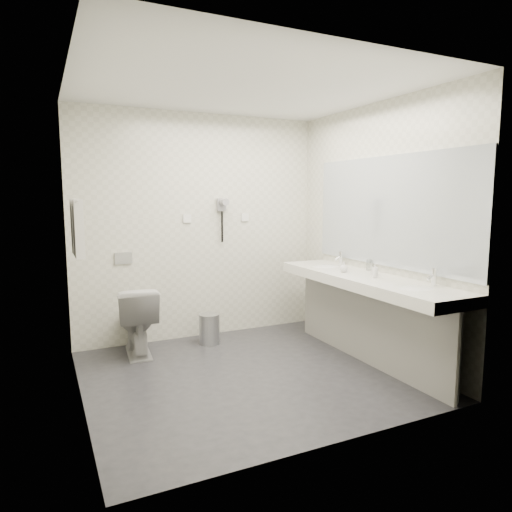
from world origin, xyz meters
TOP-DOWN VIEW (x-y plane):
  - floor at (0.00, 0.00)m, footprint 2.80×2.80m
  - ceiling at (0.00, 0.00)m, footprint 2.80×2.80m
  - wall_back at (0.00, 1.30)m, footprint 2.80×0.00m
  - wall_front at (0.00, -1.30)m, footprint 2.80×0.00m
  - wall_left at (-1.40, 0.00)m, footprint 0.00×2.60m
  - wall_right at (1.40, 0.00)m, footprint 0.00×2.60m
  - vanity_counter at (1.12, -0.20)m, footprint 0.55×2.20m
  - vanity_panel at (1.15, -0.20)m, footprint 0.03×2.15m
  - vanity_post_near at (1.18, -1.24)m, footprint 0.06×0.06m
  - vanity_post_far at (1.18, 0.84)m, footprint 0.06×0.06m
  - mirror at (1.39, -0.20)m, footprint 0.02×2.20m
  - basin_near at (1.12, -0.85)m, footprint 0.40×0.31m
  - basin_far at (1.12, 0.45)m, footprint 0.40×0.31m
  - faucet_near at (1.32, -0.85)m, footprint 0.04×0.04m
  - faucet_far at (1.32, 0.45)m, footprint 0.04×0.04m
  - soap_bottle_a at (1.22, -0.22)m, footprint 0.07×0.07m
  - soap_bottle_b at (1.06, 0.05)m, footprint 0.09×0.09m
  - soap_bottle_c at (1.13, -0.34)m, footprint 0.05×0.05m
  - glass_left at (1.35, 0.02)m, footprint 0.07×0.07m
  - toilet at (-0.79, 0.99)m, footprint 0.45×0.72m
  - flush_plate at (-0.85, 1.29)m, footprint 0.18×0.02m
  - pedal_bin at (-0.02, 0.97)m, footprint 0.24×0.24m
  - bin_lid at (-0.02, 0.97)m, footprint 0.22×0.22m
  - towel_rail at (-1.35, 0.55)m, footprint 0.02×0.62m
  - towel_near at (-1.34, 0.41)m, footprint 0.07×0.24m
  - towel_far at (-1.34, 0.69)m, footprint 0.07×0.24m
  - dryer_cradle at (0.25, 1.27)m, footprint 0.10×0.04m
  - dryer_barrel at (0.25, 1.20)m, footprint 0.08×0.14m
  - dryer_cord at (0.25, 1.26)m, footprint 0.02×0.02m
  - switch_plate_a at (-0.15, 1.29)m, footprint 0.09×0.02m
  - switch_plate_b at (0.55, 1.29)m, footprint 0.09×0.02m

SIDE VIEW (x-z plane):
  - floor at x=0.00m, z-range 0.00..0.00m
  - pedal_bin at x=-0.02m, z-range 0.00..0.31m
  - bin_lid at x=-0.02m, z-range 0.31..0.33m
  - toilet at x=-0.79m, z-range 0.00..0.70m
  - vanity_panel at x=1.15m, z-range 0.00..0.75m
  - vanity_post_near at x=1.18m, z-range 0.00..0.75m
  - vanity_post_far at x=1.18m, z-range 0.00..0.75m
  - vanity_counter at x=1.12m, z-range 0.75..0.85m
  - basin_near at x=1.12m, z-range 0.81..0.86m
  - basin_far at x=1.12m, z-range 0.81..0.86m
  - soap_bottle_b at x=1.06m, z-range 0.85..0.95m
  - soap_bottle_c at x=1.13m, z-range 0.85..0.96m
  - glass_left at x=1.35m, z-range 0.85..0.96m
  - soap_bottle_a at x=1.22m, z-range 0.85..0.96m
  - faucet_near at x=1.32m, z-range 0.85..1.00m
  - faucet_far at x=1.32m, z-range 0.85..1.00m
  - flush_plate at x=-0.85m, z-range 0.89..1.01m
  - wall_back at x=0.00m, z-range -0.15..2.65m
  - wall_front at x=0.00m, z-range -0.15..2.65m
  - wall_left at x=-1.40m, z-range -0.05..2.55m
  - wall_right at x=1.40m, z-range -0.05..2.55m
  - dryer_cord at x=0.25m, z-range 1.07..1.43m
  - towel_near at x=-1.34m, z-range 1.09..1.57m
  - towel_far at x=-1.34m, z-range 1.09..1.57m
  - switch_plate_a at x=-0.15m, z-range 1.31..1.40m
  - switch_plate_b at x=0.55m, z-range 1.31..1.40m
  - mirror at x=1.39m, z-range 0.92..1.98m
  - dryer_cradle at x=0.25m, z-range 1.43..1.57m
  - dryer_barrel at x=0.25m, z-range 1.49..1.57m
  - towel_rail at x=-1.35m, z-range 1.54..1.56m
  - ceiling at x=0.00m, z-range 2.50..2.50m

